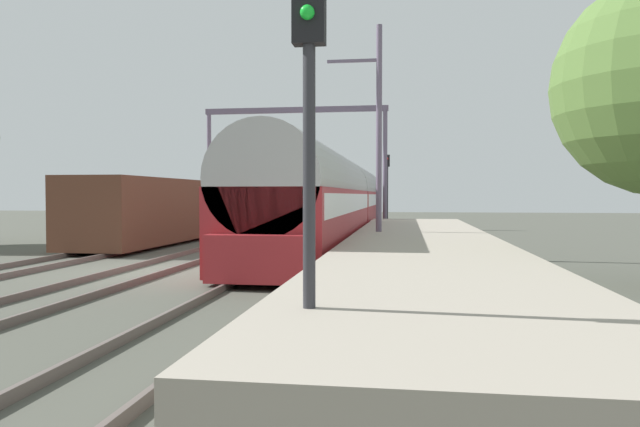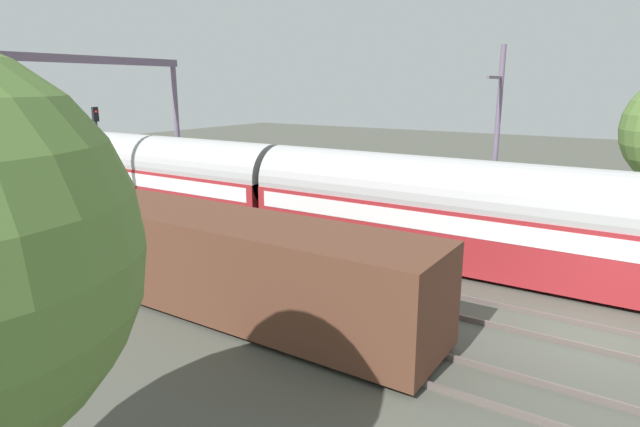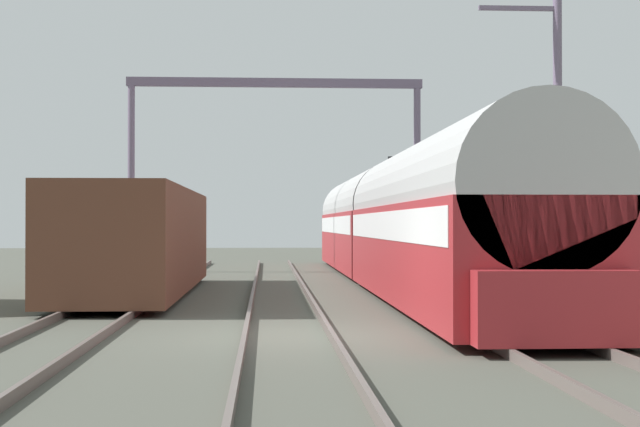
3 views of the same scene
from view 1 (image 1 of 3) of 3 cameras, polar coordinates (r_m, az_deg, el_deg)
ground at (r=17.50m, az=-15.94°, el=-5.38°), size 120.00×120.00×0.00m
track_far_west at (r=19.36m, az=-26.32°, el=-4.57°), size 1.51×60.00×0.16m
track_west at (r=17.49m, az=-15.95°, el=-5.12°), size 1.52×60.00×0.16m
track_east at (r=16.31m, az=-3.59°, el=-5.55°), size 1.51×60.00×0.16m
platform at (r=17.92m, az=9.83°, el=-3.72°), size 4.40×28.00×0.90m
passenger_train at (r=29.57m, az=1.82°, el=1.42°), size 2.93×32.85×3.82m
freight_car at (r=27.63m, az=-15.06°, el=0.29°), size 2.80×13.00×2.70m
person_crossing at (r=35.58m, az=4.96°, el=-0.05°), size 0.38×0.46×1.73m
railway_signal_near at (r=6.62m, az=-1.06°, el=9.39°), size 0.36×0.30×4.72m
railway_signal_far at (r=45.05m, az=6.50°, el=3.26°), size 0.36×0.30×5.22m
catenary_gantry at (r=38.65m, az=-2.41°, el=6.87°), size 12.02×0.28×7.86m
catenary_pole_east_mid at (r=20.63m, az=5.57°, el=7.31°), size 1.90×0.20×8.00m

